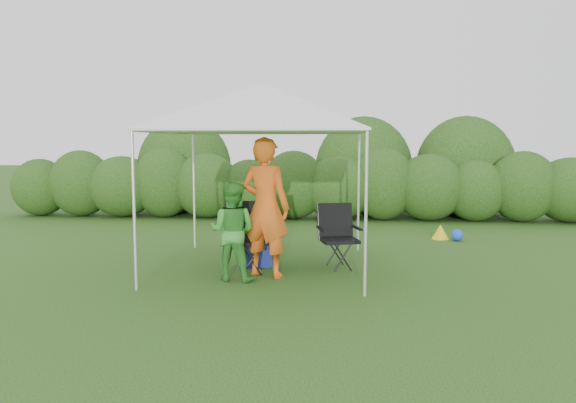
# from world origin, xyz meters

# --- Properties ---
(ground) EXTENTS (70.00, 70.00, 0.00)m
(ground) POSITION_xyz_m (0.00, 0.00, 0.00)
(ground) COLOR #325B1C
(hedge) EXTENTS (15.05, 1.53, 1.80)m
(hedge) POSITION_xyz_m (0.11, 6.00, 0.82)
(hedge) COLOR #2C5119
(hedge) RESTS_ON ground
(canopy) EXTENTS (3.10, 3.10, 2.83)m
(canopy) POSITION_xyz_m (0.00, 0.50, 2.46)
(canopy) COLOR silver
(canopy) RESTS_ON ground
(chair_right) EXTENTS (0.72, 0.68, 0.99)m
(chair_right) POSITION_xyz_m (1.14, 0.64, 0.56)
(chair_right) COLOR black
(chair_right) RESTS_ON ground
(chair_left) EXTENTS (0.77, 0.74, 1.05)m
(chair_left) POSITION_xyz_m (-0.21, 0.25, 0.59)
(chair_left) COLOR black
(chair_left) RESTS_ON ground
(man) EXTENTS (0.86, 0.70, 2.02)m
(man) POSITION_xyz_m (0.10, -0.06, 1.01)
(man) COLOR orange
(man) RESTS_ON ground
(woman) EXTENTS (0.76, 0.64, 1.40)m
(woman) POSITION_xyz_m (-0.33, -0.32, 0.70)
(woman) COLOR green
(woman) RESTS_ON ground
(cooler) EXTENTS (0.60, 0.52, 0.42)m
(cooler) POSITION_xyz_m (-0.11, 0.59, 0.21)
(cooler) COLOR navy
(cooler) RESTS_ON ground
(bottle) EXTENTS (0.07, 0.07, 0.24)m
(bottle) POSITION_xyz_m (-0.05, 0.55, 0.54)
(bottle) COLOR #592D0C
(bottle) RESTS_ON cooler
(lawn_toy) EXTENTS (0.59, 0.49, 0.29)m
(lawn_toy) POSITION_xyz_m (3.26, 3.29, 0.14)
(lawn_toy) COLOR yellow
(lawn_toy) RESTS_ON ground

